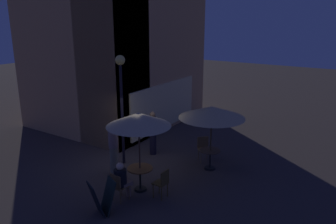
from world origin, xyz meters
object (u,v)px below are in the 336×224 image
at_px(cafe_chair_1, 118,185).
at_px(patron_seated_0, 122,178).
at_px(cafe_table_0, 210,155).
at_px(patron_standing_1, 153,133).
at_px(patio_umbrella_0, 212,112).
at_px(cafe_chair_0, 204,146).
at_px(street_lamp_near_corner, 121,87).
at_px(cafe_table_1, 140,173).
at_px(patron_standing_2, 113,149).
at_px(patio_umbrella_1, 139,120).
at_px(menu_sandwich_board, 102,198).
at_px(cafe_chair_2, 163,181).

xyz_separation_m(cafe_chair_1, patron_seated_0, (0.14, -0.02, 0.16)).
bearing_deg(cafe_table_0, patron_standing_1, 90.07).
height_order(patio_umbrella_0, cafe_chair_0, patio_umbrella_0).
distance_m(patron_seated_0, patron_standing_1, 3.52).
height_order(street_lamp_near_corner, patio_umbrella_0, street_lamp_near_corner).
distance_m(cafe_table_1, patron_standing_2, 1.57).
relative_size(patio_umbrella_1, patron_standing_2, 1.44).
distance_m(cafe_table_0, patio_umbrella_0, 1.58).
bearing_deg(street_lamp_near_corner, cafe_chair_0, -52.28).
xyz_separation_m(patron_seated_0, patron_standing_1, (3.29, 1.22, 0.21)).
relative_size(patio_umbrella_1, patron_standing_1, 1.45).
height_order(patio_umbrella_1, cafe_chair_0, patio_umbrella_1).
bearing_deg(patron_seated_0, patio_umbrella_0, -13.10).
relative_size(menu_sandwich_board, cafe_table_1, 1.22).
bearing_deg(cafe_chair_0, patio_umbrella_0, 0.00).
bearing_deg(cafe_chair_2, patron_standing_2, -9.64).
height_order(patio_umbrella_0, patio_umbrella_1, patio_umbrella_1).
distance_m(patio_umbrella_0, patio_umbrella_1, 2.82).
distance_m(street_lamp_near_corner, cafe_chair_1, 3.59).
xyz_separation_m(menu_sandwich_board, cafe_table_0, (4.17, -1.23, 0.02)).
relative_size(patio_umbrella_0, cafe_chair_1, 2.62).
xyz_separation_m(cafe_chair_1, patron_standing_2, (1.32, 1.35, 0.36)).
height_order(street_lamp_near_corner, patron_standing_2, street_lamp_near_corner).
xyz_separation_m(cafe_table_1, patio_umbrella_0, (2.56, -1.16, 1.54)).
bearing_deg(cafe_chair_1, cafe_table_1, -0.00).
xyz_separation_m(patio_umbrella_0, cafe_chair_0, (0.56, 0.55, -1.56)).
relative_size(menu_sandwich_board, patio_umbrella_0, 0.42).
bearing_deg(cafe_chair_0, cafe_chair_1, -55.01).
xyz_separation_m(cafe_table_1, patron_standing_1, (2.55, 1.32, 0.33)).
bearing_deg(cafe_table_1, patron_standing_2, 73.26).
relative_size(menu_sandwich_board, patron_standing_2, 0.55).
xyz_separation_m(cafe_table_0, patron_standing_2, (-2.11, 2.64, 0.37)).
distance_m(patio_umbrella_1, cafe_chair_2, 1.96).
bearing_deg(street_lamp_near_corner, cafe_chair_1, -143.01).
distance_m(cafe_chair_1, cafe_chair_2, 1.30).
distance_m(menu_sandwich_board, cafe_table_1, 1.62).
relative_size(patio_umbrella_1, patron_seated_0, 2.10).
height_order(cafe_table_0, cafe_table_1, cafe_table_1).
bearing_deg(cafe_chair_1, patio_umbrella_1, -0.00).
xyz_separation_m(patio_umbrella_0, patio_umbrella_1, (-2.56, 1.16, 0.20)).
distance_m(patio_umbrella_0, patron_standing_1, 2.76).
bearing_deg(cafe_table_1, patron_standing_1, 27.33).
height_order(cafe_table_1, cafe_chair_2, cafe_chair_2).
bearing_deg(cafe_table_0, street_lamp_near_corner, 113.60).
height_order(cafe_table_1, patron_standing_1, patron_standing_1).
height_order(cafe_table_1, cafe_chair_1, cafe_chair_1).
height_order(cafe_table_0, patron_standing_1, patron_standing_1).
bearing_deg(cafe_chair_0, street_lamp_near_corner, -96.81).
bearing_deg(cafe_chair_0, menu_sandwich_board, -52.69).
height_order(patio_umbrella_0, patron_standing_1, patio_umbrella_0).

